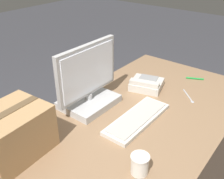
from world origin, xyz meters
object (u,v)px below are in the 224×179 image
object	(u,v)px
monitor	(88,85)
spoon	(189,98)
cardboard_box	(12,133)
desk_phone	(146,84)
keyboard	(137,119)
paper_cup_right	(140,164)
pen_marker	(195,78)

from	to	relation	value
monitor	spoon	xyz separation A→B (m)	(0.45, -0.44, -0.13)
monitor	cardboard_box	bearing A→B (deg)	-178.84
cardboard_box	desk_phone	bearing A→B (deg)	-9.36
keyboard	cardboard_box	xyz separation A→B (m)	(-0.55, 0.30, 0.10)
paper_cup_right	spoon	xyz separation A→B (m)	(0.71, 0.09, -0.04)
monitor	spoon	world-z (taller)	monitor
keyboard	paper_cup_right	distance (m)	0.37
keyboard	paper_cup_right	xyz separation A→B (m)	(-0.30, -0.21, 0.03)
pen_marker	spoon	bearing A→B (deg)	80.46
cardboard_box	pen_marker	distance (m)	1.28
monitor	cardboard_box	size ratio (longest dim) A/B	1.34
monitor	pen_marker	bearing A→B (deg)	-26.70
monitor	cardboard_box	distance (m)	0.51
desk_phone	paper_cup_right	world-z (taller)	paper_cup_right
keyboard	cardboard_box	world-z (taller)	cardboard_box
monitor	paper_cup_right	bearing A→B (deg)	-116.25
spoon	keyboard	bearing A→B (deg)	-61.94
desk_phone	paper_cup_right	size ratio (longest dim) A/B	2.71
monitor	cardboard_box	world-z (taller)	monitor
paper_cup_right	cardboard_box	distance (m)	0.58
paper_cup_right	pen_marker	distance (m)	0.99
monitor	keyboard	size ratio (longest dim) A/B	1.00
keyboard	desk_phone	xyz separation A→B (m)	(0.34, 0.16, 0.02)
desk_phone	cardboard_box	size ratio (longest dim) A/B	0.73
monitor	keyboard	bearing A→B (deg)	-82.00
monitor	desk_phone	size ratio (longest dim) A/B	1.83
keyboard	desk_phone	distance (m)	0.38
desk_phone	spoon	size ratio (longest dim) A/B	1.87
cardboard_box	spoon	bearing A→B (deg)	-24.15
keyboard	pen_marker	xyz separation A→B (m)	(0.67, -0.05, -0.01)
pen_marker	keyboard	bearing A→B (deg)	60.28
monitor	keyboard	world-z (taller)	monitor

